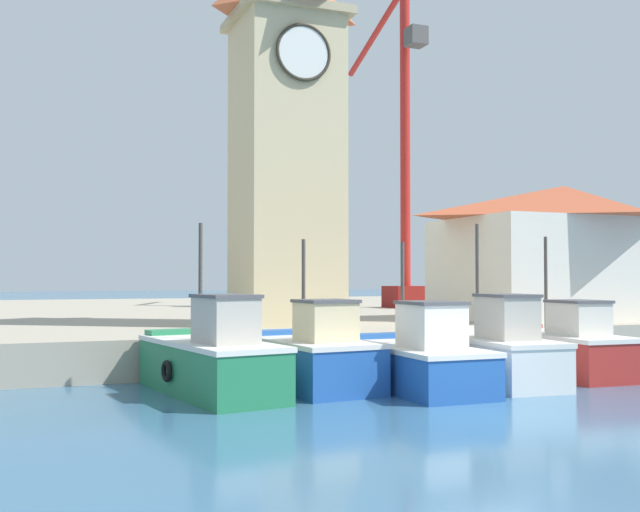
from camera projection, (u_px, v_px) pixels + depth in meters
name	position (u px, v px, depth m)	size (l,w,h in m)	color
ground_plane	(494.00, 413.00, 15.51)	(300.00, 300.00, 0.00)	#386689
quay_wharf	(201.00, 319.00, 40.79)	(120.00, 40.00, 1.14)	#A89E89
fishing_boat_far_left	(211.00, 360.00, 17.88)	(2.69, 5.46, 4.16)	#237A4C
fishing_boat_left_outer	(313.00, 358.00, 18.81)	(2.47, 4.36, 3.80)	#2356A8
fishing_boat_left_inner	(416.00, 360.00, 18.73)	(2.17, 5.08, 3.73)	#2356A8
fishing_boat_mid_left	(491.00, 352.00, 20.02)	(2.23, 5.29, 4.30)	silver
fishing_boat_center	(561.00, 349.00, 21.54)	(2.19, 5.08, 4.02)	#AD2823
clock_tower	(286.00, 121.00, 26.71)	(3.88, 3.88, 15.39)	beige
warehouse_right	(565.00, 251.00, 30.66)	(10.06, 6.42, 5.44)	silver
port_crane_near	(403.00, 185.00, 41.81)	(2.00, 9.27, 18.20)	maroon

